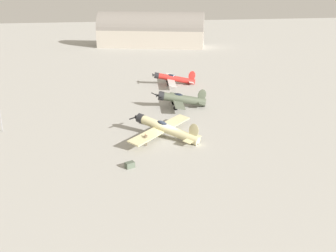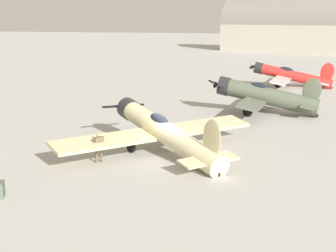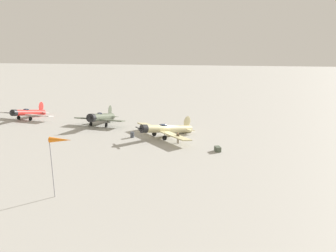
{
  "view_description": "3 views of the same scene",
  "coord_description": "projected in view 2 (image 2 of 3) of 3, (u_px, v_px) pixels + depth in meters",
  "views": [
    {
      "loc": [
        49.76,
        -10.33,
        20.19
      ],
      "look_at": [
        -0.0,
        0.0,
        1.8
      ],
      "focal_mm": 41.07,
      "sensor_mm": 36.0,
      "label": 1
    },
    {
      "loc": [
        27.43,
        6.06,
        8.17
      ],
      "look_at": [
        -0.0,
        0.0,
        1.8
      ],
      "focal_mm": 52.43,
      "sensor_mm": 36.0,
      "label": 2
    },
    {
      "loc": [
        8.9,
        -49.95,
        14.87
      ],
      "look_at": [
        -0.0,
        0.0,
        1.8
      ],
      "focal_mm": 33.35,
      "sensor_mm": 36.0,
      "label": 3
    }
  ],
  "objects": [
    {
      "name": "ground_crew_mechanic",
      "position": [
        99.0,
        145.0,
        27.61
      ],
      "size": [
        0.49,
        0.51,
        1.72
      ],
      "rotation": [
        0.0,
        0.0,
        0.77
      ],
      "color": "brown",
      "rests_on": "ground_plane"
    },
    {
      "name": "distant_hangar",
      "position": [
        307.0,
        29.0,
        110.27
      ],
      "size": [
        23.4,
        39.19,
        12.46
      ],
      "rotation": [
        0.0,
        0.0,
        4.4
      ],
      "color": "#ADA393",
      "rests_on": "ground_plane"
    },
    {
      "name": "airplane_foreground",
      "position": [
        163.0,
        132.0,
        29.34
      ],
      "size": [
        10.89,
        10.69,
        3.17
      ],
      "rotation": [
        0.0,
        0.0,
        3.94
      ],
      "color": "beige",
      "rests_on": "ground_plane"
    },
    {
      "name": "airplane_far_line",
      "position": [
        290.0,
        75.0,
        56.96
      ],
      "size": [
        12.62,
        9.74,
        3.22
      ],
      "rotation": [
        0.0,
        0.0,
        4.57
      ],
      "color": "red",
      "rests_on": "ground_plane"
    },
    {
      "name": "airplane_mid_apron",
      "position": [
        264.0,
        96.0,
        41.13
      ],
      "size": [
        10.18,
        9.71,
        3.36
      ],
      "rotation": [
        0.0,
        0.0,
        4.59
      ],
      "color": "#4C5442",
      "rests_on": "ground_plane"
    },
    {
      "name": "ground_plane",
      "position": [
        168.0,
        155.0,
        29.2
      ],
      "size": [
        400.0,
        400.0,
        0.0
      ],
      "primitive_type": "plane",
      "color": "#A8A59E"
    },
    {
      "name": "fuel_drum",
      "position": [
        162.0,
        126.0,
        34.94
      ],
      "size": [
        0.68,
        0.68,
        0.95
      ],
      "color": "#474C56",
      "rests_on": "ground_plane"
    }
  ]
}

